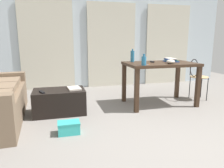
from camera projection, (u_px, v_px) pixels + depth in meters
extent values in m
plane|color=gray|center=(142.00, 110.00, 3.75)|extent=(8.65, 8.65, 0.00)
cube|color=silver|center=(111.00, 39.00, 5.57)|extent=(6.29, 0.10, 2.47)
cube|color=beige|center=(47.00, 46.00, 5.13)|extent=(1.26, 0.03, 2.13)
cube|color=beige|center=(112.00, 45.00, 5.53)|extent=(1.26, 0.03, 2.13)
cube|color=beige|center=(167.00, 45.00, 5.93)|extent=(1.26, 0.03, 2.13)
cube|color=brown|center=(2.00, 77.00, 3.94)|extent=(0.82, 0.24, 0.16)
cube|color=#7D664F|center=(1.00, 82.00, 3.64)|extent=(0.59, 0.51, 0.10)
cube|color=black|center=(59.00, 102.00, 3.57)|extent=(0.84, 0.53, 0.40)
cube|color=#382619|center=(160.00, 64.00, 3.96)|extent=(1.29, 0.79, 0.05)
cube|color=#382619|center=(137.00, 91.00, 3.57)|extent=(0.07, 0.07, 0.75)
cube|color=#382619|center=(198.00, 87.00, 3.87)|extent=(0.07, 0.07, 0.75)
cube|color=#382619|center=(124.00, 83.00, 4.22)|extent=(0.07, 0.07, 0.75)
cube|color=#382619|center=(177.00, 80.00, 4.52)|extent=(0.07, 0.07, 0.75)
cylinder|color=tan|center=(199.00, 77.00, 4.36)|extent=(0.36, 0.36, 0.02)
cylinder|color=black|center=(207.00, 90.00, 4.29)|extent=(0.02, 0.02, 0.46)
cylinder|color=black|center=(201.00, 87.00, 4.54)|extent=(0.02, 0.02, 0.46)
cylinder|color=black|center=(195.00, 90.00, 4.27)|extent=(0.02, 0.02, 0.46)
cylinder|color=black|center=(190.00, 87.00, 4.52)|extent=(0.02, 0.02, 0.46)
torus|color=black|center=(194.00, 68.00, 4.31)|extent=(0.08, 0.36, 0.36)
cylinder|color=black|center=(197.00, 73.00, 4.18)|extent=(0.02, 0.02, 0.18)
cylinder|color=black|center=(190.00, 71.00, 4.48)|extent=(0.02, 0.02, 0.18)
cylinder|color=teal|center=(132.00, 56.00, 4.06)|extent=(0.07, 0.07, 0.21)
cylinder|color=teal|center=(133.00, 50.00, 4.04)|extent=(0.03, 0.03, 0.04)
cylinder|color=teal|center=(144.00, 61.00, 3.53)|extent=(0.08, 0.08, 0.15)
cylinder|color=teal|center=(144.00, 55.00, 3.51)|extent=(0.04, 0.04, 0.04)
ellipsoid|color=beige|center=(171.00, 62.00, 3.76)|extent=(0.15, 0.15, 0.08)
cube|color=#33519E|center=(171.00, 61.00, 4.11)|extent=(0.22, 0.25, 0.02)
cube|color=#2D7F56|center=(171.00, 60.00, 4.09)|extent=(0.20, 0.23, 0.01)
cube|color=#33519E|center=(170.00, 59.00, 4.10)|extent=(0.20, 0.29, 0.02)
cube|color=silver|center=(171.00, 59.00, 4.09)|extent=(0.17, 0.31, 0.01)
cube|color=#232326|center=(152.00, 62.00, 4.00)|extent=(0.06, 0.14, 0.03)
cube|color=#9EA0A5|center=(148.00, 65.00, 3.64)|extent=(0.06, 0.07, 0.00)
torus|color=orange|center=(149.00, 64.00, 3.69)|extent=(0.03, 0.03, 0.00)
cube|color=#9EA0A5|center=(147.00, 64.00, 3.65)|extent=(0.08, 0.04, 0.00)
torus|color=orange|center=(149.00, 64.00, 3.68)|extent=(0.03, 0.03, 0.00)
cube|color=black|center=(42.00, 92.00, 3.34)|extent=(0.10, 0.18, 0.02)
cube|color=silver|center=(74.00, 88.00, 3.58)|extent=(0.23, 0.29, 0.03)
cube|color=#33B2AD|center=(69.00, 128.00, 2.82)|extent=(0.28, 0.19, 0.14)
cube|color=teal|center=(69.00, 123.00, 2.80)|extent=(0.29, 0.20, 0.02)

